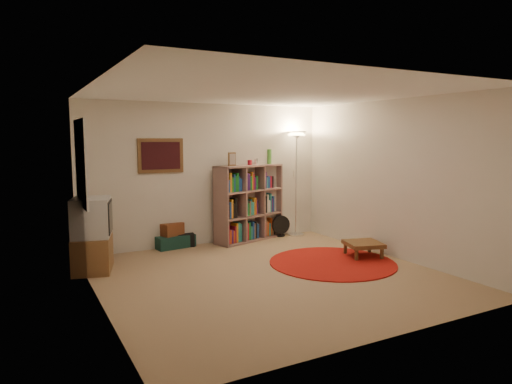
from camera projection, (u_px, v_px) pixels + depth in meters
room at (265, 185)px, 6.17m from camera, size 4.54×4.54×2.54m
bookshelf at (248, 204)px, 8.43m from camera, size 1.46×0.79×1.68m
floor_lamp at (296, 149)px, 8.74m from camera, size 0.50×0.50×2.02m
floor_fan at (281, 226)px, 8.80m from camera, size 0.36×0.20×0.41m
tv_stand at (92, 236)px, 6.49m from camera, size 0.68×0.83×1.05m
suitcase at (173, 241)px, 7.97m from camera, size 0.73×0.52×0.22m
wicker_basket at (171, 229)px, 7.91m from camera, size 0.44×0.38×0.21m
duffel_bag at (184, 240)px, 8.04m from camera, size 0.38×0.34×0.23m
paper_towel at (233, 238)px, 8.15m from camera, size 0.12×0.12×0.24m
red_rug at (332, 263)px, 6.94m from camera, size 1.92×1.92×0.02m
side_table at (363, 244)px, 7.28m from camera, size 0.66×0.66×0.25m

